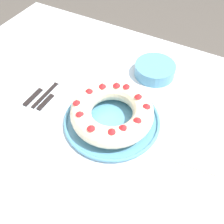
# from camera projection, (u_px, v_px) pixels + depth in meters

# --- Properties ---
(ground_plane) EXTENTS (8.00, 8.00, 0.00)m
(ground_plane) POSITION_uv_depth(u_px,v_px,m) (116.00, 202.00, 1.46)
(ground_plane) COLOR #4C4742
(dining_table) EXTENTS (1.58, 1.05, 0.73)m
(dining_table) POSITION_uv_depth(u_px,v_px,m) (118.00, 133.00, 0.96)
(dining_table) COLOR silver
(dining_table) RESTS_ON ground_plane
(serving_dish) EXTENTS (0.33, 0.33, 0.02)m
(serving_dish) POSITION_uv_depth(u_px,v_px,m) (112.00, 120.00, 0.89)
(serving_dish) COLOR #518EB2
(serving_dish) RESTS_ON dining_table
(bundt_cake) EXTENTS (0.28, 0.28, 0.08)m
(bundt_cake) POSITION_uv_depth(u_px,v_px,m) (112.00, 112.00, 0.86)
(bundt_cake) COLOR beige
(bundt_cake) RESTS_ON serving_dish
(fork) EXTENTS (0.02, 0.20, 0.01)m
(fork) POSITION_uv_depth(u_px,v_px,m) (52.00, 88.00, 1.00)
(fork) COLOR black
(fork) RESTS_ON dining_table
(serving_knife) EXTENTS (0.02, 0.21, 0.01)m
(serving_knife) POSITION_uv_depth(u_px,v_px,m) (40.00, 90.00, 1.00)
(serving_knife) COLOR black
(serving_knife) RESTS_ON dining_table
(cake_knife) EXTENTS (0.02, 0.18, 0.01)m
(cake_knife) POSITION_uv_depth(u_px,v_px,m) (52.00, 96.00, 0.98)
(cake_knife) COLOR black
(cake_knife) RESTS_ON dining_table
(side_bowl) EXTENTS (0.16, 0.16, 0.05)m
(side_bowl) POSITION_uv_depth(u_px,v_px,m) (155.00, 70.00, 1.04)
(side_bowl) COLOR #518EB2
(side_bowl) RESTS_ON dining_table
(napkin) EXTENTS (0.18, 0.14, 0.00)m
(napkin) POSITION_uv_depth(u_px,v_px,m) (197.00, 153.00, 0.82)
(napkin) COLOR beige
(napkin) RESTS_ON dining_table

